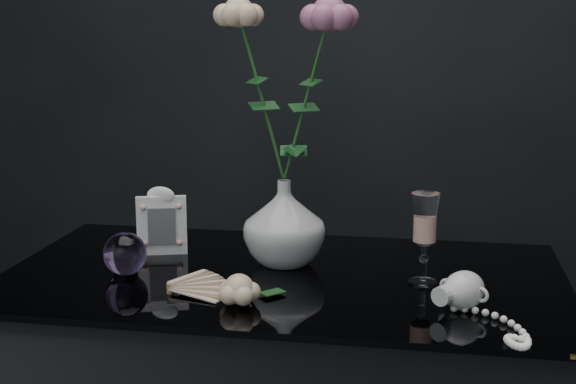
% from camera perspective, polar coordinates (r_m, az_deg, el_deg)
% --- Properties ---
extents(vase, '(0.20, 0.20, 0.17)m').
position_cam_1_polar(vase, '(1.55, -0.27, -2.20)').
color(vase, silver).
rests_on(vase, table).
extents(wine_glass, '(0.06, 0.06, 0.17)m').
position_cam_1_polar(wine_glass, '(1.46, 9.67, -3.30)').
color(wine_glass, white).
rests_on(wine_glass, table).
extents(picture_frame, '(0.12, 0.11, 0.14)m').
position_cam_1_polar(picture_frame, '(1.64, -8.97, -2.02)').
color(picture_frame, white).
rests_on(picture_frame, table).
extents(paperweight, '(0.10, 0.10, 0.08)m').
position_cam_1_polar(paperweight, '(1.53, -11.52, -4.32)').
color(paperweight, '#B485D8').
rests_on(paperweight, table).
extents(paper_fan, '(0.22, 0.18, 0.02)m').
position_cam_1_polar(paper_fan, '(1.43, -8.39, -6.72)').
color(paper_fan, '#FBF5C9').
rests_on(paper_fan, table).
extents(loose_rose, '(0.16, 0.18, 0.05)m').
position_cam_1_polar(loose_rose, '(1.35, -3.51, -6.94)').
color(loose_rose, beige).
rests_on(loose_rose, table).
extents(pearl_jar, '(0.31, 0.32, 0.07)m').
position_cam_1_polar(pearl_jar, '(1.37, 12.39, -6.73)').
color(pearl_jar, white).
rests_on(pearl_jar, table).
extents(roses, '(0.25, 0.11, 0.40)m').
position_cam_1_polar(roses, '(1.51, -0.14, 8.21)').
color(roses, '#FFCA9B').
rests_on(roses, vase).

